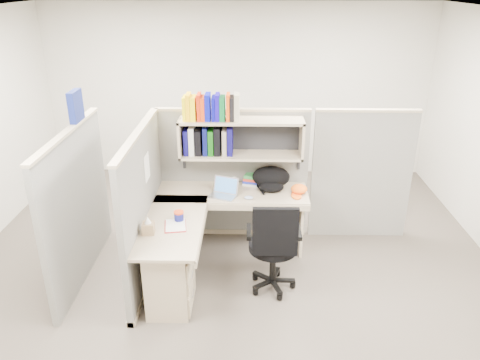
{
  "coord_description": "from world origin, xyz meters",
  "views": [
    {
      "loc": [
        0.2,
        -4.33,
        3.01
      ],
      "look_at": [
        0.1,
        0.25,
        1.02
      ],
      "focal_mm": 35.0,
      "sensor_mm": 36.0,
      "label": 1
    }
  ],
  "objects_px": {
    "task_chair": "(273,260)",
    "snack_canister": "(179,216)",
    "backpack": "(271,179)",
    "laptop": "(223,188)",
    "desk": "(189,253)"
  },
  "relations": [
    {
      "from": "laptop",
      "to": "backpack",
      "type": "height_order",
      "value": "backpack"
    },
    {
      "from": "backpack",
      "to": "task_chair",
      "type": "bearing_deg",
      "value": -90.52
    },
    {
      "from": "desk",
      "to": "snack_canister",
      "type": "xyz_separation_m",
      "value": [
        -0.11,
        0.16,
        0.34
      ]
    },
    {
      "from": "backpack",
      "to": "snack_canister",
      "type": "distance_m",
      "value": 1.25
    },
    {
      "from": "backpack",
      "to": "task_chair",
      "type": "distance_m",
      "value": 1.07
    },
    {
      "from": "desk",
      "to": "laptop",
      "type": "distance_m",
      "value": 0.88
    },
    {
      "from": "snack_canister",
      "to": "task_chair",
      "type": "relative_size",
      "value": 0.1
    },
    {
      "from": "snack_canister",
      "to": "laptop",
      "type": "bearing_deg",
      "value": 53.71
    },
    {
      "from": "laptop",
      "to": "snack_canister",
      "type": "distance_m",
      "value": 0.7
    },
    {
      "from": "laptop",
      "to": "snack_canister",
      "type": "xyz_separation_m",
      "value": [
        -0.41,
        -0.57,
        -0.05
      ]
    },
    {
      "from": "backpack",
      "to": "laptop",
      "type": "bearing_deg",
      "value": -158.26
    },
    {
      "from": "task_chair",
      "to": "laptop",
      "type": "bearing_deg",
      "value": 126.85
    },
    {
      "from": "backpack",
      "to": "snack_canister",
      "type": "bearing_deg",
      "value": -141.04
    },
    {
      "from": "backpack",
      "to": "task_chair",
      "type": "relative_size",
      "value": 0.42
    },
    {
      "from": "task_chair",
      "to": "snack_canister",
      "type": "bearing_deg",
      "value": 170.26
    }
  ]
}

